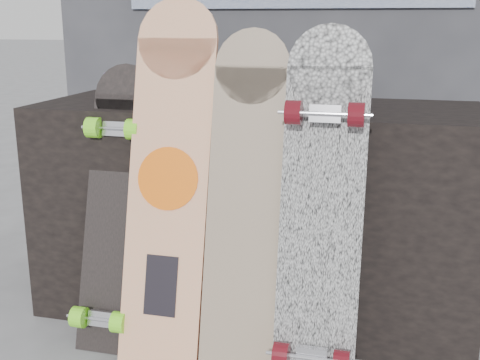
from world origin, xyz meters
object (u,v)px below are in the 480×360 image
(longboard_geisha, at_px, (169,173))
(vendor_table, at_px, (255,209))
(longboard_celtic, at_px, (245,195))
(skateboard_dark, at_px, (115,204))
(longboard_cascadia, at_px, (321,209))

(longboard_geisha, bearing_deg, vendor_table, 61.46)
(longboard_celtic, relative_size, skateboard_dark, 1.13)
(longboard_geisha, height_order, skateboard_dark, longboard_geisha)
(longboard_celtic, bearing_deg, vendor_table, 98.39)
(vendor_table, xyz_separation_m, longboard_geisha, (-0.20, -0.37, 0.22))
(longboard_geisha, distance_m, skateboard_dark, 0.25)
(longboard_celtic, bearing_deg, longboard_cascadia, -12.09)
(vendor_table, bearing_deg, longboard_geisha, -118.54)
(longboard_geisha, height_order, longboard_celtic, longboard_geisha)
(longboard_geisha, relative_size, skateboard_dark, 1.23)
(vendor_table, height_order, skateboard_dark, skateboard_dark)
(longboard_cascadia, bearing_deg, longboard_geisha, 171.52)
(vendor_table, height_order, longboard_celtic, longboard_celtic)
(longboard_geisha, distance_m, longboard_celtic, 0.26)
(longboard_geisha, relative_size, longboard_celtic, 1.09)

